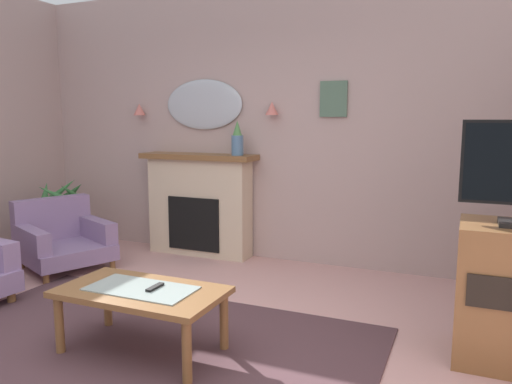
# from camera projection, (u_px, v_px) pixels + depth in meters

# --- Properties ---
(floor) EXTENTS (6.86, 6.63, 0.10)m
(floor) POSITION_uv_depth(u_px,v_px,m) (99.00, 383.00, 3.05)
(floor) COLOR #C6938E
(floor) RESTS_ON ground
(wall_back) EXTENTS (6.86, 0.10, 2.98)m
(wall_back) POSITION_uv_depth(u_px,v_px,m) (271.00, 124.00, 5.42)
(wall_back) COLOR #B29993
(wall_back) RESTS_ON ground
(patterned_rug) EXTENTS (3.20, 2.40, 0.01)m
(patterned_rug) POSITION_uv_depth(u_px,v_px,m) (120.00, 360.00, 3.22)
(patterned_rug) COLOR #4C3338
(patterned_rug) RESTS_ON ground
(fireplace) EXTENTS (1.36, 0.36, 1.16)m
(fireplace) POSITION_uv_depth(u_px,v_px,m) (199.00, 205.00, 5.67)
(fireplace) COLOR beige
(fireplace) RESTS_ON ground
(mantel_vase_right) EXTENTS (0.13, 0.13, 0.37)m
(mantel_vase_right) POSITION_uv_depth(u_px,v_px,m) (237.00, 140.00, 5.33)
(mantel_vase_right) COLOR #4C7093
(mantel_vase_right) RESTS_ON fireplace
(wall_mirror) EXTENTS (0.96, 0.06, 0.56)m
(wall_mirror) POSITION_uv_depth(u_px,v_px,m) (204.00, 105.00, 5.63)
(wall_mirror) COLOR #B2BCC6
(wall_sconce_left) EXTENTS (0.14, 0.14, 0.14)m
(wall_sconce_left) POSITION_uv_depth(u_px,v_px,m) (139.00, 109.00, 5.92)
(wall_sconce_left) COLOR #D17066
(wall_sconce_right) EXTENTS (0.14, 0.14, 0.14)m
(wall_sconce_right) POSITION_uv_depth(u_px,v_px,m) (272.00, 108.00, 5.26)
(wall_sconce_right) COLOR #D17066
(framed_picture) EXTENTS (0.28, 0.03, 0.36)m
(framed_picture) POSITION_uv_depth(u_px,v_px,m) (334.00, 99.00, 5.04)
(framed_picture) COLOR #4C6B56
(coffee_table) EXTENTS (1.10, 0.60, 0.45)m
(coffee_table) POSITION_uv_depth(u_px,v_px,m) (141.00, 297.00, 3.29)
(coffee_table) COLOR brown
(coffee_table) RESTS_ON ground
(tv_remote) EXTENTS (0.04, 0.16, 0.02)m
(tv_remote) POSITION_uv_depth(u_px,v_px,m) (155.00, 288.00, 3.27)
(tv_remote) COLOR black
(tv_remote) RESTS_ON coffee_table
(armchair_beside_couch) EXTENTS (1.07, 1.06, 0.71)m
(armchair_beside_couch) POSITION_uv_depth(u_px,v_px,m) (62.00, 238.00, 5.22)
(armchair_beside_couch) COLOR gray
(armchair_beside_couch) RESTS_ON ground
(potted_plant_tall_palm) EXTENTS (0.58, 0.59, 0.87)m
(potted_plant_tall_palm) POSITION_uv_depth(u_px,v_px,m) (63.00, 215.00, 5.81)
(potted_plant_tall_palm) COLOR brown
(potted_plant_tall_palm) RESTS_ON ground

